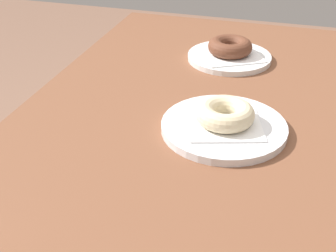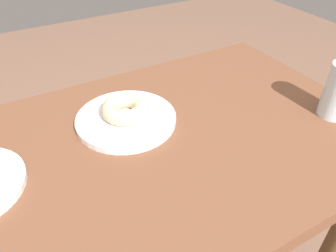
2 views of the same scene
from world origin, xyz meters
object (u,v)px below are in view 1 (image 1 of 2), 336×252
plate_chocolate_ring (229,57)px  donut_chocolate_ring (230,47)px  plate_sugar_ring (224,127)px  donut_sugar_ring (225,114)px

plate_chocolate_ring → donut_chocolate_ring: 0.03m
plate_sugar_ring → plate_chocolate_ring: (0.32, 0.05, -0.00)m
plate_chocolate_ring → donut_chocolate_ring: donut_chocolate_ring is taller
plate_chocolate_ring → donut_chocolate_ring: size_ratio=1.89×
plate_sugar_ring → donut_sugar_ring: bearing=0.0°
plate_sugar_ring → donut_chocolate_ring: donut_chocolate_ring is taller
donut_sugar_ring → donut_chocolate_ring: bearing=8.1°
donut_sugar_ring → plate_sugar_ring: bearing=180.0°
plate_sugar_ring → plate_chocolate_ring: 0.32m
donut_sugar_ring → plate_chocolate_ring: donut_sugar_ring is taller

